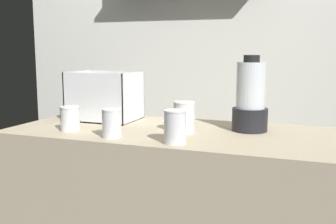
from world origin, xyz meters
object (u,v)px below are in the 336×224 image
object	(u,v)px
juice_cup_beet_far_left	(70,120)
juice_cup_carrot_right	(175,129)
juice_cup_carrot_left	(112,125)
juice_cup_mango_middle	(184,119)
blender_pitcher	(250,100)
carrot_display_bin	(104,105)

from	to	relation	value
juice_cup_beet_far_left	juice_cup_carrot_right	xyz separation A→B (m)	(0.51, -0.07, 0.01)
juice_cup_carrot_left	juice_cup_mango_middle	bearing A→B (deg)	38.32
blender_pitcher	juice_cup_carrot_right	size ratio (longest dim) A/B	2.57
carrot_display_bin	juice_cup_mango_middle	distance (m)	0.51
carrot_display_bin	juice_cup_carrot_left	world-z (taller)	carrot_display_bin
carrot_display_bin	juice_cup_beet_far_left	bearing A→B (deg)	-90.03
juice_cup_mango_middle	juice_cup_carrot_right	xyz separation A→B (m)	(0.03, -0.20, -0.00)
juice_cup_carrot_left	carrot_display_bin	bearing A→B (deg)	123.38
carrot_display_bin	juice_cup_mango_middle	world-z (taller)	carrot_display_bin
juice_cup_beet_far_left	juice_cup_mango_middle	distance (m)	0.50
juice_cup_carrot_right	carrot_display_bin	bearing A→B (deg)	144.00
juice_cup_mango_middle	juice_cup_carrot_right	size ratio (longest dim) A/B	1.05
juice_cup_beet_far_left	juice_cup_mango_middle	xyz separation A→B (m)	(0.48, 0.13, 0.01)
carrot_display_bin	juice_cup_carrot_left	distance (m)	0.44
carrot_display_bin	juice_cup_carrot_right	xyz separation A→B (m)	(0.51, -0.37, -0.02)
juice_cup_carrot_left	juice_cup_mango_middle	world-z (taller)	juice_cup_mango_middle
carrot_display_bin	juice_cup_carrot_right	distance (m)	0.64
carrot_display_bin	juice_cup_carrot_left	xyz separation A→B (m)	(0.24, -0.36, -0.02)
blender_pitcher	juice_cup_carrot_left	distance (m)	0.61
juice_cup_carrot_left	juice_cup_carrot_right	xyz separation A→B (m)	(0.27, -0.01, 0.01)
carrot_display_bin	juice_cup_beet_far_left	size ratio (longest dim) A/B	3.07
juice_cup_beet_far_left	juice_cup_mango_middle	size ratio (longest dim) A/B	0.80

